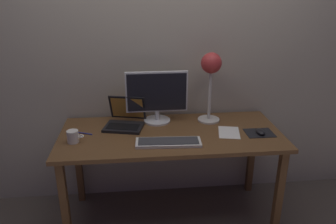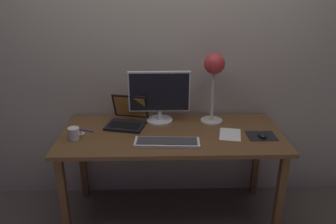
{
  "view_description": "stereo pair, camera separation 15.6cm",
  "coord_description": "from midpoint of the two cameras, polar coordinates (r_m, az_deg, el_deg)",
  "views": [
    {
      "loc": [
        -0.23,
        -2.15,
        1.75
      ],
      "look_at": [
        -0.03,
        -0.05,
        0.92
      ],
      "focal_mm": 35.05,
      "sensor_mm": 36.0,
      "label": 1
    },
    {
      "loc": [
        -0.08,
        -2.16,
        1.75
      ],
      "look_at": [
        -0.03,
        -0.05,
        0.92
      ],
      "focal_mm": 35.05,
      "sensor_mm": 36.0,
      "label": 2
    }
  ],
  "objects": [
    {
      "name": "desk",
      "position": [
        2.42,
        -1.36,
        -5.31
      ],
      "size": [
        1.6,
        0.7,
        0.74
      ],
      "color": "brown",
      "rests_on": "ground"
    },
    {
      "name": "laptop",
      "position": [
        2.51,
        -9.18,
        -1.0
      ],
      "size": [
        0.33,
        0.33,
        0.22
      ],
      "color": "black",
      "rests_on": "desk"
    },
    {
      "name": "mouse",
      "position": [
        2.42,
        14.0,
        -3.39
      ],
      "size": [
        0.06,
        0.1,
        0.03
      ],
      "primitive_type": "ellipsoid",
      "color": "black",
      "rests_on": "mousepad"
    },
    {
      "name": "keyboard_main",
      "position": [
        2.21,
        -1.95,
        -5.3
      ],
      "size": [
        0.45,
        0.16,
        0.03
      ],
      "color": "silver",
      "rests_on": "desk"
    },
    {
      "name": "mousepad",
      "position": [
        2.44,
        13.85,
        -3.58
      ],
      "size": [
        0.2,
        0.16,
        0.0
      ],
      "primitive_type": "cube",
      "color": "black",
      "rests_on": "desk"
    },
    {
      "name": "pen",
      "position": [
        2.46,
        -16.26,
        -3.58
      ],
      "size": [
        0.13,
        0.06,
        0.01
      ],
      "primitive_type": "cylinder",
      "rotation": [
        0.0,
        1.57,
        -0.41
      ],
      "color": "#2633A5",
      "rests_on": "desk"
    },
    {
      "name": "back_wall",
      "position": [
        2.6,
        -2.18,
        11.48
      ],
      "size": [
        4.8,
        0.06,
        2.6
      ],
      "primitive_type": "cube",
      "color": "#B2A893",
      "rests_on": "ground"
    },
    {
      "name": "monitor",
      "position": [
        2.5,
        -3.75,
        2.88
      ],
      "size": [
        0.47,
        0.21,
        0.4
      ],
      "color": "silver",
      "rests_on": "desk"
    },
    {
      "name": "ground_plane",
      "position": [
        2.78,
        -1.24,
        -17.57
      ],
      "size": [
        4.8,
        4.8,
        0.0
      ],
      "primitive_type": "plane",
      "color": "brown",
      "rests_on": "ground"
    },
    {
      "name": "coffee_mug",
      "position": [
        2.34,
        -18.03,
        -4.11
      ],
      "size": [
        0.11,
        0.08,
        0.08
      ],
      "color": "white",
      "rests_on": "desk"
    },
    {
      "name": "desk_lamp",
      "position": [
        2.47,
        5.69,
        7.19
      ],
      "size": [
        0.17,
        0.17,
        0.54
      ],
      "color": "beige",
      "rests_on": "desk"
    },
    {
      "name": "paper_sheet_near_mouse",
      "position": [
        2.41,
        8.75,
        -3.55
      ],
      "size": [
        0.19,
        0.24,
        0.0
      ],
      "primitive_type": "cube",
      "rotation": [
        0.0,
        0.0,
        -0.21
      ],
      "color": "white",
      "rests_on": "desk"
    }
  ]
}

